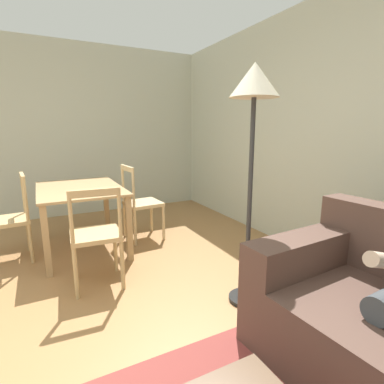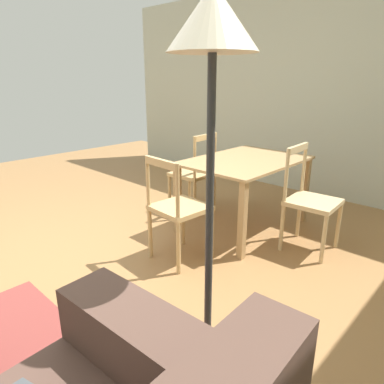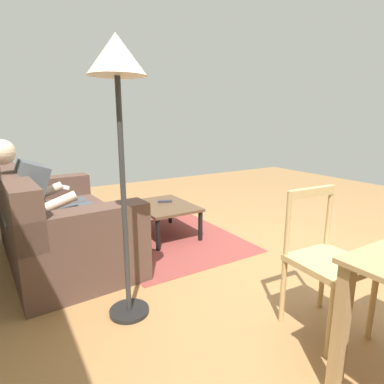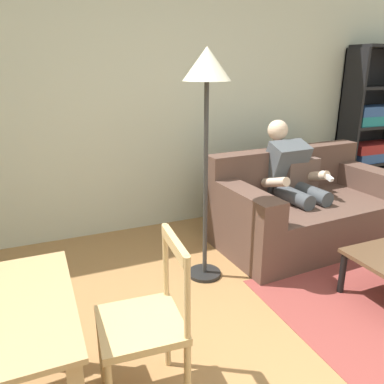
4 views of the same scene
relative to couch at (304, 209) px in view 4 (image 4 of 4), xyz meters
The scene contains 6 objects.
wall_back 1.87m from the couch, 139.96° to the left, with size 6.85×0.12×2.70m, color beige.
couch is the anchor object (origin of this frame).
person_lounging 0.32m from the couch, 138.10° to the left, with size 0.61×0.98×1.19m.
bookshelf 1.85m from the couch, 25.09° to the left, with size 0.86×0.36×1.96m.
dining_chair_facing_couch 2.42m from the couch, 147.52° to the right, with size 0.45×0.45×0.92m.
floor_lamp 1.76m from the couch, 167.92° to the right, with size 0.36×0.36×1.85m.
Camera 4 is at (-1.25, -1.01, 1.72)m, focal length 35.59 mm.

